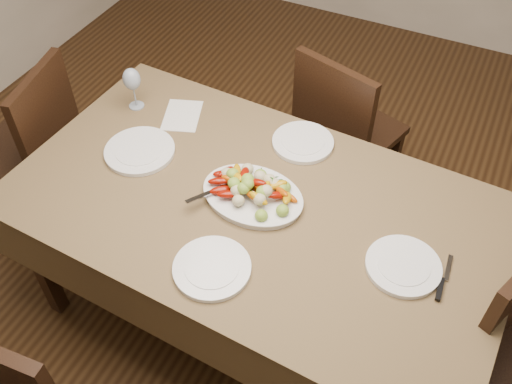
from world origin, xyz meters
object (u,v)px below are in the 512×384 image
Objects in this scene: plate_far at (303,143)px; dining_table at (256,264)px; plate_near at (212,268)px; wine_glass at (133,87)px; chair_far at (351,131)px; chair_left at (24,153)px; serving_platter at (253,197)px; plate_right at (403,266)px; plate_left at (140,151)px.

dining_table is at bearing -94.57° from plate_far.
plate_near is at bearing -92.60° from plate_far.
dining_table is 0.91m from wine_glass.
chair_far and chair_left have the same top height.
plate_far is 0.71m from plate_near.
plate_far is 0.95× the size of plate_near.
dining_table is at bearing 100.44° from chair_far.
dining_table is 7.00× the size of plate_near.
serving_platter reaches higher than plate_near.
plate_right is at bearing -14.54° from wine_glass.
plate_right is (1.81, -0.09, 0.29)m from chair_left.
plate_left and plate_far have the same top height.
serving_platter is at bearing -97.98° from plate_far.
plate_near is (0.54, -0.38, 0.00)m from plate_left.
plate_right is (0.57, -0.05, 0.39)m from dining_table.
wine_glass is (-1.29, 0.33, 0.09)m from plate_right.
plate_left is 1.11m from plate_right.
serving_platter is (-0.02, 0.02, 0.39)m from dining_table.
dining_table is 6.52× the size of plate_left.
chair_left is at bearing -179.65° from plate_left.
dining_table is 1.25m from chair_left.
plate_near is at bearing -40.82° from wine_glass.
plate_near is (-0.00, -0.33, 0.39)m from dining_table.
serving_platter reaches higher than plate_right.
chair_far is 0.91m from serving_platter.
chair_far is (0.10, 0.87, 0.10)m from dining_table.
chair_left is (-1.35, -0.83, 0.00)m from chair_far.
wine_glass reaches higher than plate_left.
chair_left is 1.35m from plate_far.
chair_far is 3.37× the size of plate_left.
serving_platter reaches higher than dining_table.
plate_near is at bearing -86.96° from serving_platter.
plate_right is 1.01× the size of plate_far.
serving_platter is at bearing -3.23° from plate_left.
chair_far is 1.58m from chair_left.
plate_left is 1.12× the size of plate_far.
wine_glass is (-0.72, 0.29, 0.48)m from dining_table.
chair_left is 1.26m from serving_platter.
plate_left is 0.66m from plate_near.
wine_glass reaches higher than dining_table.
dining_table is 0.51m from plate_near.
wine_glass is at bearing 103.33° from chair_left.
plate_left is 1.38× the size of wine_glass.
plate_near is at bearing 102.14° from chair_far.
chair_left reaches higher than plate_right.
plate_far is 0.76m from wine_glass.
chair_left is at bearing -165.22° from plate_far.
plate_near is at bearing 61.38° from chair_left.
plate_far is at bearing 141.86° from plate_right.
chair_left is 0.70m from wine_glass.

